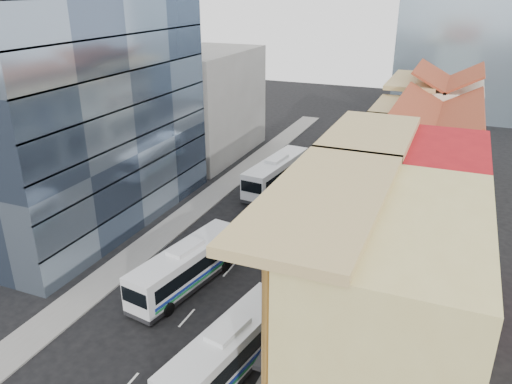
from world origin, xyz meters
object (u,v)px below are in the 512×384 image
at_px(bus_left_near, 187,266).
at_px(bus_right, 229,350).
at_px(bus_left_far, 276,173).
at_px(shophouse_tan, 390,319).
at_px(office_tower, 74,67).

relative_size(bus_left_near, bus_right, 1.03).
relative_size(bus_left_far, bus_right, 1.11).
distance_m(shophouse_tan, bus_left_near, 17.83).
height_order(bus_left_near, bus_right, bus_left_near).
xyz_separation_m(shophouse_tan, bus_left_near, (-16.00, 6.64, -4.20)).
bearing_deg(bus_right, shophouse_tan, 15.20).
xyz_separation_m(office_tower, bus_left_near, (15.00, -7.36, -13.20)).
bearing_deg(shophouse_tan, bus_right, -174.90).
bearing_deg(bus_right, bus_left_near, 143.88).
relative_size(office_tower, bus_right, 2.75).
relative_size(office_tower, bus_left_near, 2.67).
bearing_deg(bus_left_far, bus_left_near, -82.42).
relative_size(shophouse_tan, bus_left_far, 1.16).
bearing_deg(bus_left_near, shophouse_tan, -13.11).
height_order(bus_left_far, bus_right, bus_left_far).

